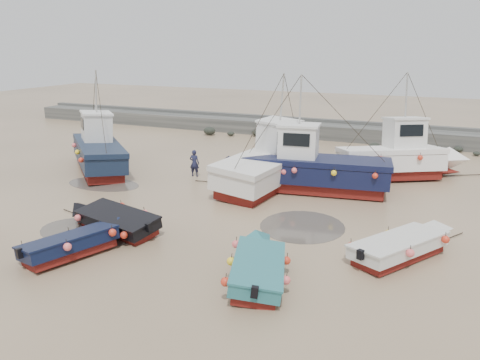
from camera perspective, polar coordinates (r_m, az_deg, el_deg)
The scene contains 15 objects.
ground at distance 21.13m, azimuth -5.30°, elevation -5.44°, with size 120.00×120.00×0.00m, color tan.
seawall at distance 40.93m, azimuth 9.64°, elevation 5.97°, with size 60.00×4.92×1.50m.
puddle_a at distance 21.28m, azimuth -17.84°, elevation -6.03°, with size 4.75×4.75×0.01m, color #4E473F.
puddle_b at distance 21.05m, azimuth 7.60°, elevation -5.60°, with size 3.75×3.75×0.01m, color #4E473F.
puddle_c at distance 28.13m, azimuth -16.29°, elevation -0.47°, with size 4.55×4.55×0.01m, color #4E473F.
puddle_d at distance 30.74m, azimuth 6.10°, elevation 1.50°, with size 5.50×5.50×0.01m, color #4E473F.
dinghy_1 at distance 19.08m, azimuth -19.02°, elevation -6.98°, with size 3.04×5.65×1.43m.
dinghy_2 at distance 16.32m, azimuth 2.08°, elevation -10.10°, with size 2.87×5.84×1.43m.
dinghy_3 at distance 18.89m, azimuth 19.53°, elevation -7.31°, with size 4.08×5.79×1.43m.
dinghy_4 at distance 21.11m, azimuth -15.20°, elevation -4.41°, with size 6.25×2.81×1.43m.
cabin_boat_0 at distance 31.23m, azimuth -17.13°, elevation 3.62°, with size 8.26×7.81×6.22m.
cabin_boat_1 at distance 26.87m, azimuth 3.93°, elevation 2.25°, with size 4.09×11.38×6.22m.
cabin_boat_2 at distance 25.81m, azimuth 7.94°, elevation 1.57°, with size 11.03×4.09×6.22m.
cabin_boat_3 at distance 29.44m, azimuth 19.04°, elevation 2.79°, with size 8.49×5.77×6.22m.
person at distance 28.74m, azimuth -5.54°, elevation 0.46°, with size 0.60×0.40×1.65m, color #1B1D3A.
Camera 1 is at (9.53, -17.17, 7.80)m, focal length 35.00 mm.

